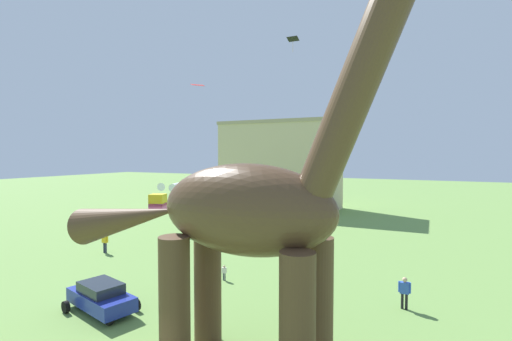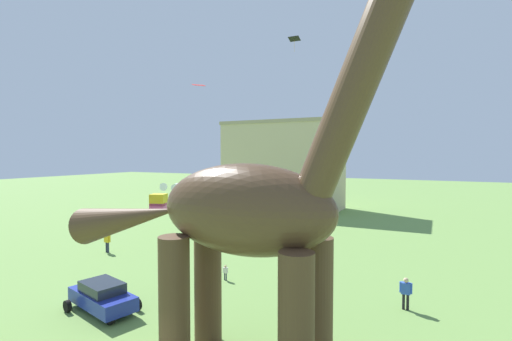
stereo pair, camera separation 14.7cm
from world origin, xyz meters
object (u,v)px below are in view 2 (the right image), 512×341
object	(u,v)px
dinosaur_sculpture	(243,209)
person_strolling_adult	(107,240)
kite_near_high	(176,187)
person_near_flyer	(225,271)
parked_sedan_left	(102,296)
person_watching_child	(406,290)
kite_drifting	(307,196)
kite_trailing	(294,39)
kite_far_right	(199,85)
kite_mid_center	(159,204)

from	to	relation	value
dinosaur_sculpture	person_strolling_adult	size ratio (longest dim) A/B	9.84
person_strolling_adult	kite_near_high	bearing A→B (deg)	-154.04
person_near_flyer	person_strolling_adult	world-z (taller)	person_strolling_adult
parked_sedan_left	person_watching_child	distance (m)	16.01
person_strolling_adult	kite_drifting	distance (m)	20.85
person_strolling_adult	kite_trailing	bearing A→B (deg)	114.20
dinosaur_sculpture	kite_trailing	distance (m)	14.72
person_near_flyer	person_watching_child	xyz separation A→B (m)	(10.92, 0.37, 0.44)
kite_trailing	kite_far_right	xyz separation A→B (m)	(-4.61, -4.27, -3.34)
person_near_flyer	person_strolling_adult	distance (m)	12.54
person_watching_child	kite_near_high	world-z (taller)	kite_near_high
dinosaur_sculpture	parked_sedan_left	distance (m)	10.66
kite_trailing	kite_drifting	size ratio (longest dim) A/B	0.57
kite_mid_center	parked_sedan_left	bearing A→B (deg)	-170.97
person_strolling_adult	kite_drifting	xyz separation A→B (m)	(19.37, -5.62, 5.27)
dinosaur_sculpture	person_watching_child	distance (m)	11.24
parked_sedan_left	person_strolling_adult	xyz separation A→B (m)	(-9.12, 8.37, 0.24)
parked_sedan_left	kite_near_high	xyz separation A→B (m)	(-10.28, 18.89, 3.86)
parked_sedan_left	person_near_flyer	bearing A→B (deg)	78.82
kite_trailing	dinosaur_sculpture	bearing A→B (deg)	-79.15
kite_near_high	kite_drifting	xyz separation A→B (m)	(20.52, -16.13, 1.66)
dinosaur_sculpture	parked_sedan_left	xyz separation A→B (m)	(-9.12, 1.29, -5.37)
person_watching_child	kite_mid_center	xyz separation A→B (m)	(-10.83, -6.76, 4.76)
kite_trailing	parked_sedan_left	bearing A→B (deg)	-126.10
parked_sedan_left	kite_trailing	distance (m)	19.17
person_strolling_adult	kite_mid_center	bearing A→B (deg)	77.72
kite_drifting	kite_mid_center	bearing A→B (deg)	-162.10
person_strolling_adult	kite_far_right	bearing A→B (deg)	95.12
parked_sedan_left	kite_near_high	size ratio (longest dim) A/B	1.43
person_watching_child	kite_trailing	bearing A→B (deg)	35.75
parked_sedan_left	kite_mid_center	xyz separation A→B (m)	(3.41, 0.54, 4.99)
person_near_flyer	parked_sedan_left	bearing A→B (deg)	-39.78
kite_mid_center	kite_far_right	size ratio (longest dim) A/B	1.03
person_strolling_adult	kite_far_right	size ratio (longest dim) A/B	1.79
kite_near_high	kite_trailing	xyz separation A→B (m)	(17.30, -9.25, 11.15)
person_watching_child	kite_drifting	size ratio (longest dim) A/B	1.05
dinosaur_sculpture	person_near_flyer	size ratio (longest dim) A/B	17.16
parked_sedan_left	kite_trailing	xyz separation A→B (m)	(7.03, 9.64, 15.01)
person_near_flyer	kite_near_high	bearing A→B (deg)	-145.47
parked_sedan_left	kite_mid_center	world-z (taller)	kite_mid_center
kite_far_right	kite_drifting	world-z (taller)	kite_far_right
person_near_flyer	person_watching_child	distance (m)	10.93
kite_trailing	kite_near_high	bearing A→B (deg)	151.88
parked_sedan_left	kite_drifting	world-z (taller)	kite_drifting
kite_mid_center	kite_trailing	bearing A→B (deg)	68.31
dinosaur_sculpture	kite_far_right	xyz separation A→B (m)	(-6.70, 6.65, 6.30)
parked_sedan_left	kite_near_high	world-z (taller)	kite_near_high
parked_sedan_left	kite_trailing	size ratio (longest dim) A/B	4.83
parked_sedan_left	kite_trailing	bearing A→B (deg)	68.33
dinosaur_sculpture	kite_mid_center	xyz separation A→B (m)	(-5.71, 1.83, -0.37)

